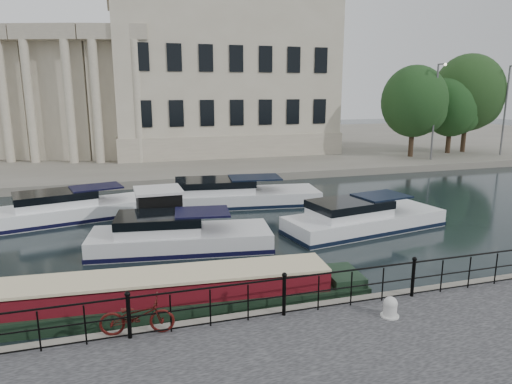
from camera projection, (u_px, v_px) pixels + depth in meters
ground_plane at (259, 298)px, 14.49m from camera, size 160.00×160.00×0.00m
far_bank at (156, 147)px, 50.86m from camera, size 120.00×42.00×0.55m
railing at (284, 292)px, 12.13m from camera, size 24.14×0.14×1.22m
civic_building at (146, 84)px, 45.09m from camera, size 53.55×31.84×16.85m
lamp_posts at (472, 109)px, 40.11m from camera, size 8.24×1.55×8.07m
bicycle at (137, 316)px, 11.23m from camera, size 1.90×0.91×0.96m
mooring_bollard at (390, 307)px, 12.14m from camera, size 0.50×0.50×0.56m
narrowboat at (158, 301)px, 13.51m from camera, size 13.00×2.73×1.48m
harbour_hut at (159, 214)px, 20.81m from camera, size 2.90×2.43×2.18m
cabin_cruisers at (212, 215)px, 22.83m from camera, size 21.58×10.44×1.99m
trees at (450, 101)px, 42.36m from camera, size 13.03×7.49×9.30m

